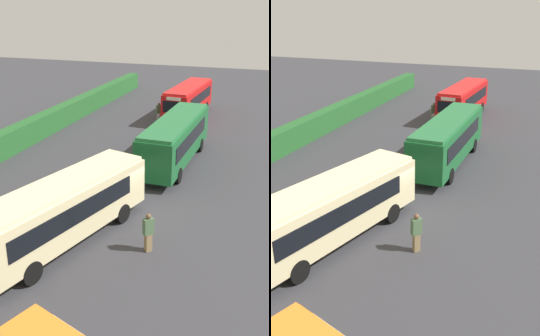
{
  "view_description": "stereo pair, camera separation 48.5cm",
  "coord_description": "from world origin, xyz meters",
  "views": [
    {
      "loc": [
        -19.36,
        -7.08,
        10.56
      ],
      "look_at": [
        1.62,
        0.32,
        1.72
      ],
      "focal_mm": 45.07,
      "sensor_mm": 36.0,
      "label": 1
    },
    {
      "loc": [
        -19.19,
        -7.54,
        10.56
      ],
      "look_at": [
        1.62,
        0.32,
        1.72
      ],
      "focal_mm": 45.07,
      "sensor_mm": 36.0,
      "label": 2
    }
  ],
  "objects": [
    {
      "name": "ground_plane",
      "position": [
        0.0,
        0.0,
        0.0
      ],
      "size": [
        107.83,
        107.83,
        0.0
      ],
      "primitive_type": "plane",
      "color": "#38383D"
    },
    {
      "name": "bus_cream",
      "position": [
        -4.25,
        1.67,
        1.77
      ],
      "size": [
        10.15,
        4.83,
        3.05
      ],
      "rotation": [
        0.0,
        0.0,
        -0.27
      ],
      "color": "beige",
      "rests_on": "ground_plane"
    },
    {
      "name": "bus_green",
      "position": [
        7.42,
        -0.61,
        1.86
      ],
      "size": [
        10.44,
        2.61,
        3.23
      ],
      "rotation": [
        0.0,
        0.0,
        -0.02
      ],
      "color": "#19602D",
      "rests_on": "ground_plane"
    },
    {
      "name": "bus_red",
      "position": [
        20.07,
        1.34,
        1.8
      ],
      "size": [
        9.57,
        2.89,
        3.12
      ],
      "rotation": [
        0.0,
        0.0,
        3.08
      ],
      "color": "red",
      "rests_on": "ground_plane"
    },
    {
      "name": "person_left",
      "position": [
        -3.7,
        -2.21,
        1.0
      ],
      "size": [
        0.52,
        0.5,
        1.88
      ],
      "rotation": [
        0.0,
        0.0,
        0.84
      ],
      "color": "olive",
      "rests_on": "ground_plane"
    },
    {
      "name": "person_center",
      "position": [
        17.48,
        3.5,
        0.96
      ],
      "size": [
        0.46,
        0.55,
        1.83
      ],
      "rotation": [
        0.0,
        0.0,
        3.63
      ],
      "color": "silver",
      "rests_on": "ground_plane"
    }
  ]
}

